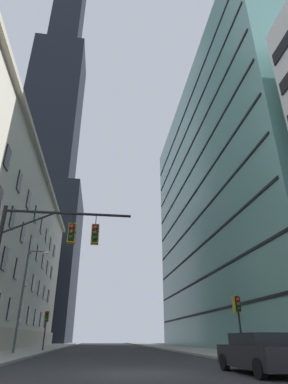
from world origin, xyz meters
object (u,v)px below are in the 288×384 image
Objects in this scene: street_lamppost at (26,289)px; traffic_light_far_left at (47,319)px; traffic_light_near_right at (237,308)px; parked_car at (262,353)px; traffic_signal_mast at (51,248)px.

traffic_light_far_left is at bearing 79.91° from street_lamppost.
traffic_light_far_left is 0.43× the size of street_lamppost.
traffic_light_near_right is at bearing -47.01° from traffic_light_far_left.
traffic_light_near_right is 8.38m from parked_car.
traffic_light_far_left is at bearing 97.86° from traffic_signal_mast.
traffic_signal_mast is at bearing 158.64° from parked_car.
parked_car is (12.58, -16.47, -4.33)m from street_lamppost.
traffic_light_near_right is 17.62m from street_lamppost.
traffic_signal_mast reaches higher than parked_car.
traffic_light_near_right is (11.36, 4.21, -2.34)m from traffic_signal_mast.
street_lamppost is at bearing 106.12° from traffic_signal_mast.
traffic_signal_mast is 0.88× the size of street_lamppost.
traffic_signal_mast is 19.56m from traffic_light_far_left.
traffic_light_far_left is at bearing 116.83° from parked_car.
traffic_light_near_right is 0.99× the size of traffic_light_far_left.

